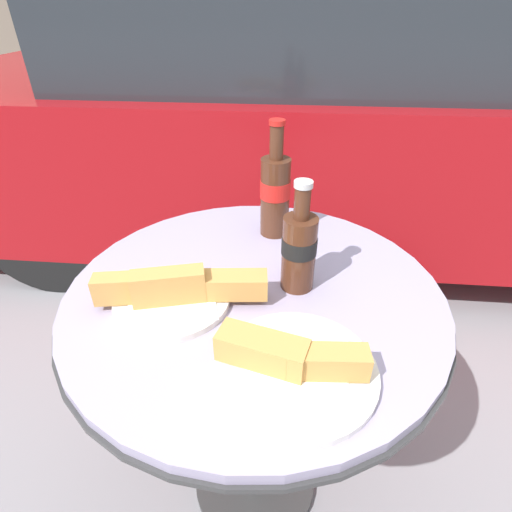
% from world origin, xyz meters
% --- Properties ---
extents(ground_plane, '(30.00, 30.00, 0.00)m').
position_xyz_m(ground_plane, '(0.00, 0.00, 0.00)').
color(ground_plane, gray).
extents(bistro_table, '(0.72, 0.72, 0.69)m').
position_xyz_m(bistro_table, '(0.00, 0.00, 0.55)').
color(bistro_table, '#333333').
rests_on(bistro_table, ground_plane).
extents(cola_bottle_left, '(0.06, 0.06, 0.21)m').
position_xyz_m(cola_bottle_left, '(0.08, 0.02, 0.77)').
color(cola_bottle_left, '#4C2819').
rests_on(cola_bottle_left, bistro_table).
extents(cola_bottle_right, '(0.07, 0.07, 0.26)m').
position_xyz_m(cola_bottle_right, '(0.03, 0.22, 0.79)').
color(cola_bottle_right, '#4C2819').
rests_on(cola_bottle_right, bistro_table).
extents(lunch_plate_near, '(0.30, 0.21, 0.07)m').
position_xyz_m(lunch_plate_near, '(-0.13, -0.06, 0.72)').
color(lunch_plate_near, silver).
rests_on(lunch_plate_near, bistro_table).
extents(lunch_plate_far, '(0.24, 0.24, 0.06)m').
position_xyz_m(lunch_plate_far, '(0.07, -0.19, 0.71)').
color(lunch_plate_far, silver).
rests_on(lunch_plate_far, bistro_table).
extents(parked_car, '(4.54, 1.81, 1.30)m').
position_xyz_m(parked_car, '(0.37, 1.67, 0.62)').
color(parked_car, '#9E0F14').
rests_on(parked_car, ground_plane).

